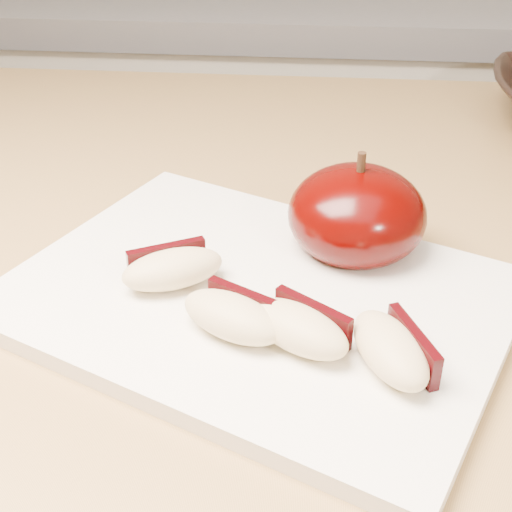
{
  "coord_description": "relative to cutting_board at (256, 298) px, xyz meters",
  "views": [
    {
      "loc": [
        0.11,
        0.02,
        1.16
      ],
      "look_at": [
        0.07,
        0.37,
        0.94
      ],
      "focal_mm": 50.0,
      "sensor_mm": 36.0,
      "label": 1
    }
  ],
  "objects": [
    {
      "name": "apple_half",
      "position": [
        0.06,
        0.06,
        0.03
      ],
      "size": [
        0.11,
        0.11,
        0.08
      ],
      "rotation": [
        0.0,
        0.0,
        0.18
      ],
      "color": "#2E0100",
      "rests_on": "cutting_board"
    },
    {
      "name": "back_cabinet",
      "position": [
        -0.07,
        0.83,
        -0.44
      ],
      "size": [
        2.4,
        0.62,
        0.94
      ],
      "color": "silver",
      "rests_on": "ground"
    },
    {
      "name": "apple_wedge_d",
      "position": [
        0.08,
        -0.06,
        0.02
      ],
      "size": [
        0.05,
        0.07,
        0.02
      ],
      "rotation": [
        0.0,
        0.0,
        -1.18
      ],
      "color": "#D4BB86",
      "rests_on": "cutting_board"
    },
    {
      "name": "cutting_board",
      "position": [
        0.0,
        0.0,
        0.0
      ],
      "size": [
        0.36,
        0.32,
        0.01
      ],
      "primitive_type": "cube",
      "rotation": [
        0.0,
        0.0,
        -0.43
      ],
      "color": "white",
      "rests_on": "island_counter"
    },
    {
      "name": "apple_wedge_c",
      "position": [
        0.03,
        -0.05,
        0.02
      ],
      "size": [
        0.07,
        0.06,
        0.02
      ],
      "rotation": [
        0.0,
        0.0,
        -0.62
      ],
      "color": "#D4BB86",
      "rests_on": "cutting_board"
    },
    {
      "name": "apple_wedge_b",
      "position": [
        -0.01,
        -0.04,
        0.02
      ],
      "size": [
        0.07,
        0.06,
        0.02
      ],
      "rotation": [
        0.0,
        0.0,
        -0.51
      ],
      "color": "#D4BB86",
      "rests_on": "cutting_board"
    },
    {
      "name": "apple_wedge_a",
      "position": [
        -0.05,
        0.0,
        0.02
      ],
      "size": [
        0.07,
        0.06,
        0.02
      ],
      "rotation": [
        0.0,
        0.0,
        0.47
      ],
      "color": "#D4BB86",
      "rests_on": "cutting_board"
    }
  ]
}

